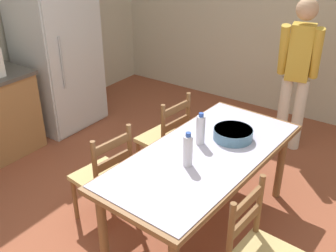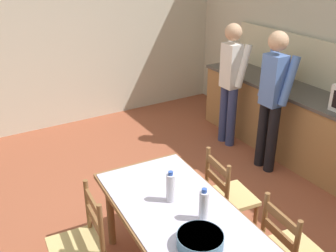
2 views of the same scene
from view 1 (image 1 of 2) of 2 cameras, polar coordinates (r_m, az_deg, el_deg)
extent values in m
cube|color=beige|center=(5.29, 18.25, 16.60)|extent=(0.12, 5.20, 2.90)
cube|color=silver|center=(5.03, -15.67, 9.37)|extent=(0.86, 0.68, 1.71)
cube|color=silver|center=(4.77, -12.88, 8.75)|extent=(0.83, 0.02, 1.64)
cylinder|color=#A5AAB2|center=(4.57, -15.14, 8.78)|extent=(0.02, 0.02, 0.60)
cylinder|color=brown|center=(3.77, 16.02, -5.38)|extent=(0.07, 0.07, 0.71)
cylinder|color=brown|center=(2.97, -9.42, -14.87)|extent=(0.07, 0.07, 0.71)
cylinder|color=brown|center=(4.00, 7.67, -2.45)|extent=(0.07, 0.07, 0.71)
cube|color=brown|center=(3.07, 5.32, -4.25)|extent=(1.87, 0.94, 0.04)
cube|color=#B7B2CC|center=(3.06, 5.34, -3.87)|extent=(1.79, 0.91, 0.01)
cylinder|color=silver|center=(2.83, 2.90, -3.63)|extent=(0.07, 0.07, 0.24)
cylinder|color=#2D51B2|center=(2.76, 2.97, -1.24)|extent=(0.04, 0.04, 0.03)
cylinder|color=silver|center=(3.11, 4.75, -0.61)|extent=(0.07, 0.07, 0.24)
cylinder|color=#2D51B2|center=(3.05, 4.84, 1.62)|extent=(0.04, 0.04, 0.03)
cylinder|color=slate|center=(3.25, 9.40, -1.15)|extent=(0.32, 0.32, 0.09)
cylinder|color=slate|center=(3.23, 9.45, -0.60)|extent=(0.31, 0.31, 0.02)
cylinder|color=brown|center=(2.46, 9.08, -15.22)|extent=(0.04, 0.04, 0.46)
cylinder|color=brown|center=(2.71, 13.09, -11.00)|extent=(0.04, 0.04, 0.46)
cube|color=brown|center=(2.50, 11.47, -10.77)|extent=(0.36, 0.05, 0.07)
cube|color=brown|center=(2.60, 11.15, -13.40)|extent=(0.36, 0.05, 0.07)
cylinder|color=brown|center=(3.71, -8.84, -7.89)|extent=(0.04, 0.04, 0.41)
cylinder|color=brown|center=(3.55, -13.36, -10.27)|extent=(0.04, 0.04, 0.41)
cylinder|color=brown|center=(3.50, -5.21, -10.12)|extent=(0.04, 0.04, 0.41)
cylinder|color=brown|center=(3.33, -9.84, -12.83)|extent=(0.04, 0.04, 0.41)
cube|color=tan|center=(3.38, -9.60, -7.21)|extent=(0.47, 0.45, 0.04)
cylinder|color=brown|center=(3.23, -5.56, -3.44)|extent=(0.04, 0.04, 0.46)
cylinder|color=brown|center=(3.04, -10.56, -5.98)|extent=(0.04, 0.04, 0.46)
cube|color=brown|center=(3.07, -8.13, -2.64)|extent=(0.36, 0.07, 0.07)
cube|color=brown|center=(3.15, -7.95, -5.03)|extent=(0.36, 0.07, 0.07)
cylinder|color=brown|center=(4.21, -0.84, -2.87)|extent=(0.04, 0.04, 0.41)
cylinder|color=brown|center=(3.99, -4.32, -4.83)|extent=(0.04, 0.04, 0.41)
cylinder|color=brown|center=(4.02, 2.77, -4.49)|extent=(0.04, 0.04, 0.41)
cylinder|color=brown|center=(3.79, -0.67, -6.66)|extent=(0.04, 0.04, 0.41)
cube|color=tan|center=(3.89, -0.78, -1.86)|extent=(0.46, 0.45, 0.04)
cylinder|color=brown|center=(3.79, 2.93, 1.61)|extent=(0.04, 0.04, 0.46)
cylinder|color=brown|center=(3.55, -0.71, -0.30)|extent=(0.04, 0.04, 0.46)
cube|color=brown|center=(3.61, 1.19, 2.51)|extent=(0.36, 0.06, 0.07)
cube|color=brown|center=(3.68, 1.17, 0.37)|extent=(0.36, 0.06, 0.07)
cylinder|color=silver|center=(4.63, 18.36, 1.52)|extent=(0.12, 0.12, 0.83)
cylinder|color=silver|center=(4.64, 16.36, 1.89)|extent=(0.12, 0.12, 0.83)
cube|color=gold|center=(4.38, 18.66, 10.08)|extent=(0.23, 0.27, 0.59)
sphere|color=tan|center=(4.28, 19.57, 15.68)|extent=(0.22, 0.22, 0.22)
cylinder|color=gold|center=(4.30, 20.78, 9.79)|extent=(0.24, 0.14, 0.56)
cylinder|color=gold|center=(4.33, 16.44, 10.55)|extent=(0.24, 0.14, 0.56)
camera|label=2|loc=(4.29, 40.44, 25.54)|focal=42.00mm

